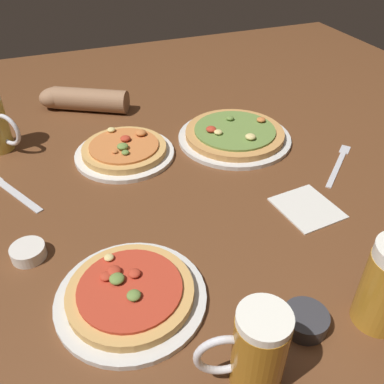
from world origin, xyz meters
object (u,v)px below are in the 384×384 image
Objects in this scene: pizza_plate_near at (130,294)px; ramekin_butter at (305,320)px; beer_mug_pale at (256,350)px; pizza_plate_side at (125,151)px; knife_spare at (12,190)px; napkin_folded at (307,207)px; ramekin_sauce at (28,252)px; diner_arm at (80,99)px; pizza_plate_far at (235,135)px; fork_spare at (339,164)px.

pizza_plate_near is 3.52× the size of ramekin_butter.
pizza_plate_near is 1.81× the size of beer_mug_pale.
pizza_plate_side is 1.22× the size of knife_spare.
pizza_plate_side reaches higher than knife_spare.
knife_spare is (-0.19, 0.43, -0.01)m from pizza_plate_near.
beer_mug_pale is at bearing -134.36° from napkin_folded.
diner_arm reaches higher than ramekin_sauce.
pizza_plate_far is 1.79× the size of fork_spare.
diner_arm is (0.21, 0.65, 0.02)m from ramekin_sauce.
beer_mug_pale reaches higher than ramekin_sauce.
napkin_folded reaches higher than fork_spare.
ramekin_sauce is at bearing 127.63° from beer_mug_pale.
pizza_plate_far is at bearing 46.82° from pizza_plate_near.
pizza_plate_far reaches higher than napkin_folded.
ramekin_butter is (0.13, 0.05, -0.06)m from beer_mug_pale.
ramekin_sauce is at bearing -131.66° from pizza_plate_side.
napkin_folded is (0.34, -0.38, -0.01)m from pizza_plate_side.
beer_mug_pale reaches higher than pizza_plate_near.
fork_spare is at bearing 20.51° from pizza_plate_near.
beer_mug_pale reaches higher than napkin_folded.
beer_mug_pale is 1.05m from diner_arm.
pizza_plate_side is at bearing 11.44° from knife_spare.
beer_mug_pale is (0.03, -0.71, 0.06)m from pizza_plate_side.
fork_spare is at bearing -25.60° from pizza_plate_side.
pizza_plate_far is at bearing 66.33° from beer_mug_pale.
napkin_folded is at bearing -48.22° from pizza_plate_side.
beer_mug_pale reaches higher than knife_spare.
pizza_plate_near reaches higher than ramekin_butter.
ramekin_butter is 0.55m from fork_spare.
napkin_folded is 0.50× the size of diner_arm.
diner_arm is (-0.59, 0.59, 0.03)m from fork_spare.
beer_mug_pale is 0.50m from ramekin_sauce.
ramekin_butter is (0.43, -0.34, 0.00)m from ramekin_sauce.
fork_spare is (0.19, 0.13, -0.00)m from napkin_folded.
pizza_plate_far and pizza_plate_side have the same top height.
knife_spare is at bearing 95.83° from ramekin_sauce.
ramekin_butter is at bearing -132.94° from fork_spare.
pizza_plate_near is 1.96× the size of napkin_folded.
pizza_plate_near reaches higher than fork_spare.
ramekin_sauce is at bearing 132.57° from pizza_plate_near.
ramekin_sauce is at bearing 173.32° from napkin_folded.
diner_arm is (-0.07, 0.34, 0.02)m from pizza_plate_side.
knife_spare is at bearing 166.97° from fork_spare.
napkin_folded is at bearing 13.55° from pizza_plate_near.
pizza_plate_far is at bearing -43.42° from diner_arm.
pizza_plate_near is 0.68m from fork_spare.
ramekin_butter is at bearing -52.42° from knife_spare.
pizza_plate_side is 0.42m from ramekin_sauce.
ramekin_sauce is 0.25× the size of diner_arm.
napkin_folded is (0.45, 0.11, -0.01)m from pizza_plate_near.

